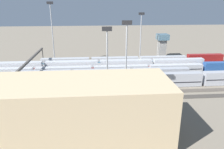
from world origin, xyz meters
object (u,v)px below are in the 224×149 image
train_on_track_0 (135,60)px  light_mast_3 (126,52)px  train_on_track_6 (105,81)px  train_on_track_3 (116,70)px  maintenance_shed (66,111)px  light_mast_2 (52,26)px  train_on_track_4 (102,74)px  control_tower (162,44)px  signal_gantry (30,62)px  light_mast_1 (107,56)px  train_on_track_2 (99,66)px  light_mast_0 (141,31)px

train_on_track_0 → light_mast_3: size_ratio=3.60×
train_on_track_6 → light_mast_3: light_mast_3 is taller
train_on_track_3 → train_on_track_6: bearing=70.3°
train_on_track_3 → maintenance_shed: maintenance_shed is taller
train_on_track_3 → light_mast_2: bearing=-31.3°
train_on_track_4 → maintenance_shed: size_ratio=1.55×
train_on_track_3 → control_tower: (-27.85, -26.94, 5.66)m
train_on_track_0 → signal_gantry: bearing=24.0°
train_on_track_0 → light_mast_2: size_ratio=3.03×
light_mast_1 → signal_gantry: 37.52m
light_mast_2 → maintenance_shed: light_mast_2 is taller
train_on_track_2 → light_mast_0: size_ratio=3.84×
train_on_track_0 → train_on_track_3: bearing=54.1°
maintenance_shed → light_mast_2: bearing=-78.1°
light_mast_2 → light_mast_0: bearing=-178.0°
light_mast_1 → maintenance_shed: light_mast_1 is taller
light_mast_1 → maintenance_shed: 21.41m
light_mast_0 → control_tower: light_mast_0 is taller
light_mast_0 → light_mast_2: (42.78, 1.46, 2.74)m
train_on_track_2 → light_mast_1: bearing=93.1°
train_on_track_4 → light_mast_0: light_mast_0 is taller
light_mast_2 → maintenance_shed: size_ratio=0.65×
train_on_track_2 → light_mast_0: 28.74m
train_on_track_3 → light_mast_0: 27.44m
train_on_track_0 → signal_gantry: size_ratio=2.01×
train_on_track_2 → light_mast_1: light_mast_1 is taller
train_on_track_0 → light_mast_2: (39.53, -2.45, 16.73)m
signal_gantry → maintenance_shed: (-18.56, 39.75, -0.86)m
train_on_track_3 → light_mast_1: light_mast_1 is taller
train_on_track_0 → light_mast_3: (10.74, 43.12, 14.13)m
light_mast_3 → train_on_track_2: bearing=-77.6°
train_on_track_6 → train_on_track_3: size_ratio=1.04×
light_mast_0 → signal_gantry: 54.49m
light_mast_0 → train_on_track_0: bearing=50.3°
light_mast_0 → maintenance_shed: 70.83m
signal_gantry → train_on_track_6: bearing=160.8°
train_on_track_2 → control_tower: size_ratio=7.26×
train_on_track_0 → light_mast_0: light_mast_0 is taller
train_on_track_4 → light_mast_3: (-6.25, 23.12, 14.22)m
train_on_track_4 → signal_gantry: 28.62m
train_on_track_6 → maintenance_shed: 31.75m
control_tower → train_on_track_4: bearing=43.2°
train_on_track_6 → signal_gantry: signal_gantry is taller
train_on_track_2 → train_on_track_4: bearing=95.8°
signal_gantry → train_on_track_0: bearing=-156.0°
train_on_track_2 → signal_gantry: 29.26m
train_on_track_6 → signal_gantry: bearing=-19.2°
light_mast_0 → maintenance_shed: bearing=65.0°
train_on_track_0 → train_on_track_6: (16.26, 30.00, 0.51)m
train_on_track_4 → maintenance_shed: bearing=76.6°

